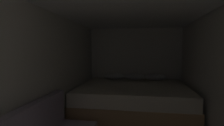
% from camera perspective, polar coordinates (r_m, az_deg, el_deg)
% --- Properties ---
extents(wall_back, '(2.50, 0.05, 2.04)m').
position_cam_1_polar(wall_back, '(4.96, 7.17, -1.04)').
color(wall_back, silver).
rests_on(wall_back, ground).
extents(wall_left, '(0.05, 5.16, 2.04)m').
position_cam_1_polar(wall_left, '(2.75, -21.48, -5.35)').
color(wall_left, silver).
rests_on(wall_left, ground).
extents(ceiling_slab, '(2.50, 5.16, 0.05)m').
position_cam_1_polar(ceiling_slab, '(2.41, 5.25, 18.61)').
color(ceiling_slab, white).
rests_on(ceiling_slab, wall_left).
extents(bed, '(2.28, 1.93, 0.87)m').
position_cam_1_polar(bed, '(4.07, 6.61, -11.54)').
color(bed, tan).
rests_on(bed, ground).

